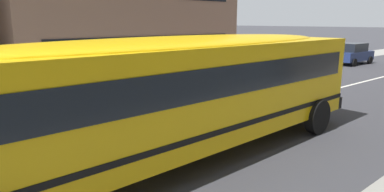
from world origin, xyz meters
TOP-DOWN VIEW (x-y plane):
  - ground_plane at (0.00, 0.00)m, footprint 400.00×400.00m
  - sidewalk_far at (0.00, 7.00)m, footprint 120.00×3.00m
  - lane_centreline at (0.00, 0.00)m, footprint 110.00×0.16m
  - school_bus at (0.25, -1.85)m, footprint 13.32×3.17m
  - parked_car_maroon_end_of_row at (10.51, 4.45)m, footprint 3.93×1.94m
  - parked_car_dark_blue_by_hydrant at (22.28, 4.17)m, footprint 3.93×1.94m

SIDE VIEW (x-z plane):
  - ground_plane at x=0.00m, z-range 0.00..0.00m
  - lane_centreline at x=0.00m, z-range 0.00..0.01m
  - sidewalk_far at x=0.00m, z-range 0.00..0.01m
  - parked_car_maroon_end_of_row at x=10.51m, z-range 0.02..1.66m
  - parked_car_dark_blue_by_hydrant at x=22.28m, z-range 0.02..1.66m
  - school_bus at x=0.25m, z-range 0.28..3.24m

